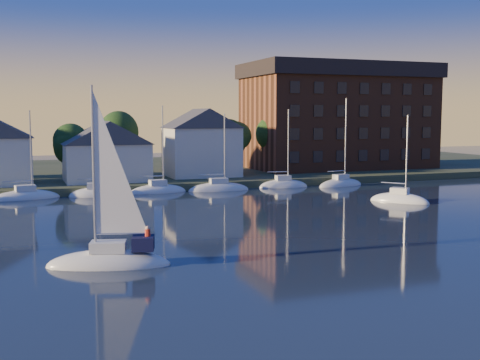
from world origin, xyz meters
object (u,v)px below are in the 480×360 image
clubhouse_east (201,142)px  hero_sailboat (111,258)px  drifting_sailboat_right (399,201)px  clubhouse_centre (106,150)px  condo_block (338,116)px

clubhouse_east → hero_sailboat: hero_sailboat is taller
clubhouse_east → hero_sailboat: 49.45m
hero_sailboat → drifting_sailboat_right: bearing=-137.4°
clubhouse_centre → hero_sailboat: hero_sailboat is taller
drifting_sailboat_right → hero_sailboat: bearing=-100.9°
clubhouse_centre → drifting_sailboat_right: 38.82m
clubhouse_centre → drifting_sailboat_right: (29.25, -25.02, -5.04)m
condo_block → clubhouse_east: bearing=-167.1°
clubhouse_centre → clubhouse_east: bearing=8.1°
condo_block → hero_sailboat: size_ratio=2.41×
drifting_sailboat_right → clubhouse_east: bearing=171.5°
clubhouse_east → condo_block: (26.00, 5.95, 3.79)m
clubhouse_centre → condo_block: bearing=11.2°
clubhouse_centre → drifting_sailboat_right: size_ratio=1.05×
condo_block → hero_sailboat: bearing=-132.1°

